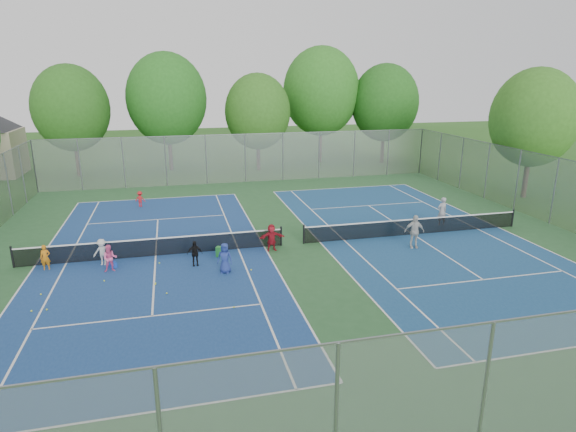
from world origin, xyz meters
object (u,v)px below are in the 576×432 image
at_px(net_left, 155,247).
at_px(instructor, 442,211).
at_px(net_right, 414,227).
at_px(ball_crate, 113,265).
at_px(ball_hopper, 219,252).

height_order(net_left, instructor, instructor).
xyz_separation_m(net_right, ball_crate, (-15.89, -1.05, -0.32)).
distance_m(net_right, instructor, 2.80).
bearing_deg(net_left, net_right, 0.00).
relative_size(ball_hopper, instructor, 0.31).
distance_m(net_left, net_right, 14.00).
bearing_deg(ball_crate, net_left, 28.98).
relative_size(ball_crate, ball_hopper, 0.59).
height_order(net_right, ball_hopper, net_right).
bearing_deg(ball_hopper, ball_crate, -177.70).
bearing_deg(ball_hopper, net_left, 164.48).
xyz_separation_m(net_left, instructor, (16.47, 1.26, 0.40)).
bearing_deg(net_right, ball_crate, -176.23).
bearing_deg(instructor, net_left, -1.74).
distance_m(net_left, ball_crate, 2.18).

